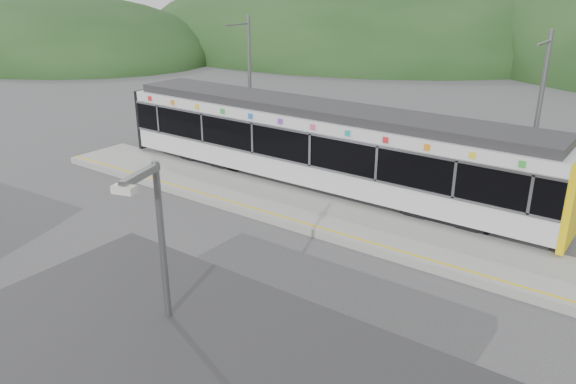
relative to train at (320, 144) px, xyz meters
The scene contains 8 objects.
ground 6.42m from the train, 80.87° to the right, with size 120.00×120.00×0.00m, color #4C4C4F.
hills 7.48m from the train, ahead, with size 146.00×149.00×26.00m.
platform 3.45m from the train, 70.35° to the right, with size 26.00×3.20×0.30m, color #9E9E99.
yellow_line 4.47m from the train, 76.45° to the right, with size 26.00×0.10×0.01m, color yellow.
train is the anchor object (origin of this frame).
catenary_mast_west 6.75m from the train, 156.99° to the left, with size 0.18×1.80×7.00m.
catenary_mast_east 8.51m from the train, 17.84° to the left, with size 0.18×1.80×7.00m.
lamp_post 15.11m from the train, 67.72° to the right, with size 0.40×1.08×5.92m.
Camera 1 is at (11.60, -13.52, 8.69)m, focal length 35.00 mm.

